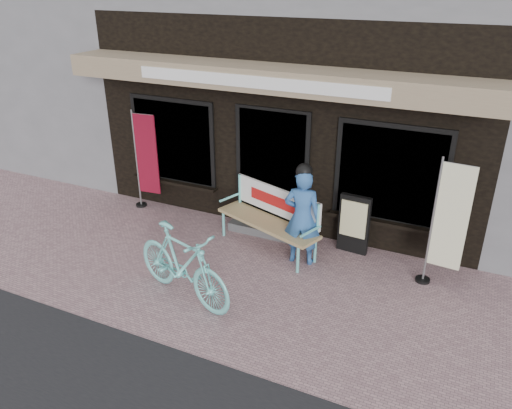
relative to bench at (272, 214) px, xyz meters
The scene contains 9 objects.
ground 1.49m from the bench, 101.66° to the right, with size 70.00×70.00×0.00m, color #A37D82.
storefront 4.35m from the bench, 94.35° to the left, with size 7.00×6.77×6.00m.
neighbor_left_near 10.05m from the bench, 154.62° to the left, with size 10.00×7.00×6.40m, color slate.
bench is the anchor object (origin of this frame).
person 0.70m from the bench, 21.60° to the right, with size 0.62×0.45×1.67m.
bicycle 1.94m from the bench, 106.29° to the right, with size 0.51×1.82×1.10m, color #70DBD8.
nobori_red 2.83m from the bench, behind, with size 0.57×0.23×1.94m.
nobori_cream 2.72m from the bench, ahead, with size 0.59×0.24×1.98m.
menu_stand 1.35m from the bench, 17.23° to the left, with size 0.51×0.14×1.01m.
Camera 1 is at (3.13, -5.45, 4.22)m, focal length 35.00 mm.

